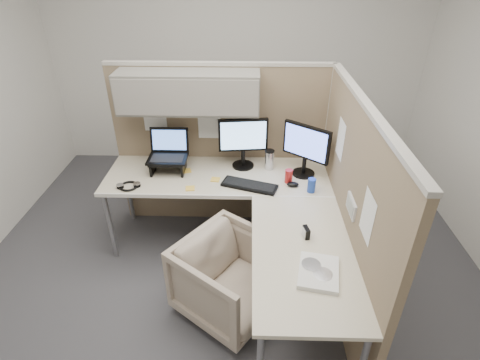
{
  "coord_description": "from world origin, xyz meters",
  "views": [
    {
      "loc": [
        0.17,
        -2.34,
        2.43
      ],
      "look_at": [
        0.1,
        0.25,
        0.85
      ],
      "focal_mm": 28.0,
      "sensor_mm": 36.0,
      "label": 1
    }
  ],
  "objects_px": {
    "desk": "(243,205)",
    "keyboard": "(249,185)",
    "monitor_left": "(243,139)",
    "office_chair": "(230,275)"
  },
  "relations": [
    {
      "from": "desk",
      "to": "keyboard",
      "type": "bearing_deg",
      "value": 76.37
    },
    {
      "from": "keyboard",
      "to": "monitor_left",
      "type": "bearing_deg",
      "value": 118.28
    },
    {
      "from": "office_chair",
      "to": "monitor_left",
      "type": "bearing_deg",
      "value": 32.3
    },
    {
      "from": "desk",
      "to": "office_chair",
      "type": "distance_m",
      "value": 0.56
    },
    {
      "from": "office_chair",
      "to": "monitor_left",
      "type": "distance_m",
      "value": 1.2
    },
    {
      "from": "desk",
      "to": "office_chair",
      "type": "height_order",
      "value": "desk"
    },
    {
      "from": "monitor_left",
      "to": "keyboard",
      "type": "distance_m",
      "value": 0.45
    },
    {
      "from": "desk",
      "to": "monitor_left",
      "type": "distance_m",
      "value": 0.65
    },
    {
      "from": "desk",
      "to": "office_chair",
      "type": "bearing_deg",
      "value": -100.99
    },
    {
      "from": "keyboard",
      "to": "desk",
      "type": "bearing_deg",
      "value": -85.07
    }
  ]
}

